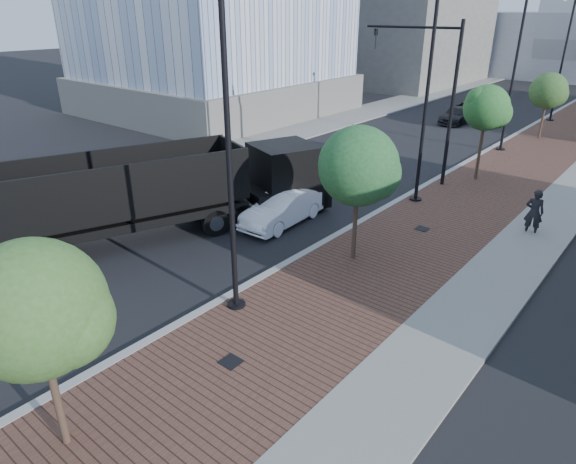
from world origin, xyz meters
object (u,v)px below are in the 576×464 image
Objects in this scene: dump_truck at (215,191)px; white_sedan at (283,208)px; pedestrian at (534,212)px; dark_car_mid at (465,109)px.

white_sedan is at bearing 61.57° from dump_truck.
white_sedan is 2.22× the size of pedestrian.
dump_truck is 3.24× the size of dark_car_mid.
dump_truck is 3.12× the size of white_sedan.
white_sedan reaches higher than dark_car_mid.
dark_car_mid is (-1.02, 29.84, -0.89)m from dump_truck.
pedestrian is at bearing -64.07° from dark_car_mid.
dark_car_mid is at bearing -74.58° from pedestrian.
white_sedan is 10.15m from pedestrian.
dump_truck reaches higher than white_sedan.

